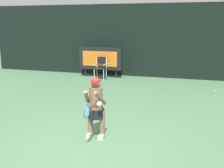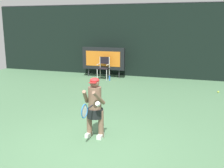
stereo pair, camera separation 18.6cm
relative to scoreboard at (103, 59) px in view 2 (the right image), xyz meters
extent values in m
cube|color=#4C7550|center=(2.44, -7.69, -0.96)|extent=(18.00, 22.00, 0.02)
cube|color=black|center=(2.44, 0.81, 0.85)|extent=(18.00, 0.12, 3.60)
cylinder|color=#38383D|center=(2.44, 0.81, 2.68)|extent=(18.00, 0.05, 0.05)
cube|color=black|center=(0.00, 0.00, 0.00)|extent=(2.20, 0.20, 1.10)
cube|color=orange|center=(0.00, -0.10, 0.00)|extent=(1.80, 0.01, 0.75)
cylinder|color=#2D2D33|center=(-0.83, 0.00, -0.75)|extent=(0.05, 0.05, 0.40)
cylinder|color=#2D2D33|center=(0.83, 0.00, -0.75)|extent=(0.05, 0.05, 0.40)
cylinder|color=white|center=(-0.05, -0.75, -0.69)|extent=(0.04, 0.04, 0.52)
cylinder|color=white|center=(0.43, -0.75, -0.69)|extent=(0.04, 0.04, 0.52)
cylinder|color=white|center=(-0.05, -0.35, -0.69)|extent=(0.04, 0.04, 0.52)
cylinder|color=white|center=(0.43, -0.35, -0.69)|extent=(0.04, 0.04, 0.52)
cube|color=black|center=(0.19, -0.55, -0.41)|extent=(0.52, 0.44, 0.03)
cylinder|color=white|center=(-0.05, -0.35, -0.15)|extent=(0.04, 0.04, 0.56)
cylinder|color=white|center=(0.43, -0.35, -0.15)|extent=(0.04, 0.04, 0.56)
cube|color=black|center=(0.19, -0.35, -0.04)|extent=(0.48, 0.02, 0.34)
cylinder|color=white|center=(-0.05, -0.55, -0.21)|extent=(0.04, 0.44, 0.04)
cylinder|color=white|center=(0.43, -0.55, -0.21)|extent=(0.04, 0.44, 0.04)
cylinder|color=blue|center=(0.57, -0.74, -0.83)|extent=(0.07, 0.07, 0.24)
cylinder|color=black|center=(0.57, -0.74, -0.69)|extent=(0.03, 0.03, 0.03)
cube|color=white|center=(2.21, -7.15, -0.90)|extent=(0.11, 0.26, 0.09)
cube|color=white|center=(2.51, -7.15, -0.90)|extent=(0.11, 0.26, 0.09)
cylinder|color=brown|center=(2.21, -7.10, -0.61)|extent=(0.13, 0.13, 0.67)
cylinder|color=brown|center=(2.51, -7.10, -0.61)|extent=(0.13, 0.13, 0.67)
cylinder|color=black|center=(2.36, -7.10, -0.35)|extent=(0.39, 0.39, 0.22)
cylinder|color=brown|center=(2.36, -7.10, 0.00)|extent=(0.31, 0.31, 0.56)
sphere|color=brown|center=(2.36, -7.10, 0.38)|extent=(0.22, 0.22, 0.22)
ellipsoid|color=#B22323|center=(2.36, -7.10, 0.44)|extent=(0.22, 0.22, 0.12)
cube|color=#B22323|center=(2.36, -7.20, 0.41)|extent=(0.17, 0.12, 0.02)
cylinder|color=brown|center=(2.19, -7.26, 0.08)|extent=(0.19, 0.45, 0.40)
cylinder|color=brown|center=(2.52, -7.26, 0.08)|extent=(0.19, 0.45, 0.40)
cylinder|color=white|center=(2.54, -7.38, -0.03)|extent=(0.13, 0.13, 0.11)
cylinder|color=black|center=(2.40, -7.50, -0.08)|extent=(0.03, 0.28, 0.03)
torus|color=#2870B8|center=(2.40, -7.80, -0.08)|extent=(0.02, 0.31, 0.31)
ellipsoid|color=silver|center=(2.40, -7.80, -0.08)|extent=(0.01, 0.26, 0.26)
sphere|color=#CCDB3D|center=(5.41, -1.61, -0.91)|extent=(0.07, 0.07, 0.07)
camera|label=1|loc=(4.51, -12.93, 1.74)|focal=43.92mm
camera|label=2|loc=(4.69, -12.88, 1.74)|focal=43.92mm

